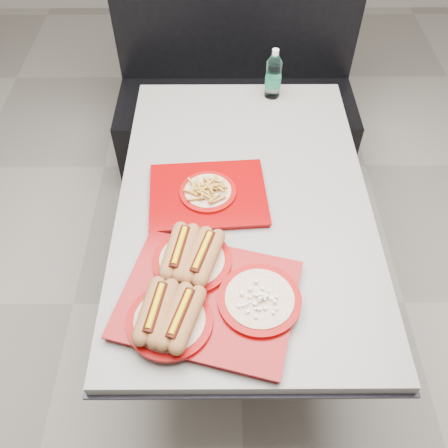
{
  "coord_description": "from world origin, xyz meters",
  "views": [
    {
      "loc": [
        -0.08,
        -1.17,
        2.0
      ],
      "look_at": [
        -0.07,
        -0.19,
        0.83
      ],
      "focal_mm": 38.0,
      "sensor_mm": 36.0,
      "label": 1
    }
  ],
  "objects_px": {
    "diner_table": "(243,226)",
    "water_bottle": "(273,76)",
    "tray_near": "(201,292)",
    "booth_bench": "(236,98)",
    "tray_far": "(208,193)"
  },
  "relations": [
    {
      "from": "diner_table",
      "to": "water_bottle",
      "type": "xyz_separation_m",
      "value": [
        0.14,
        0.62,
        0.26
      ]
    },
    {
      "from": "booth_bench",
      "to": "tray_far",
      "type": "height_order",
      "value": "booth_bench"
    },
    {
      "from": "water_bottle",
      "to": "booth_bench",
      "type": "bearing_deg",
      "value": 106.64
    },
    {
      "from": "diner_table",
      "to": "booth_bench",
      "type": "xyz_separation_m",
      "value": [
        0.0,
        1.09,
        -0.18
      ]
    },
    {
      "from": "tray_near",
      "to": "tray_far",
      "type": "bearing_deg",
      "value": 88.41
    },
    {
      "from": "tray_near",
      "to": "water_bottle",
      "type": "height_order",
      "value": "water_bottle"
    },
    {
      "from": "tray_near",
      "to": "booth_bench",
      "type": "bearing_deg",
      "value": 84.7
    },
    {
      "from": "booth_bench",
      "to": "tray_far",
      "type": "distance_m",
      "value": 1.16
    },
    {
      "from": "diner_table",
      "to": "water_bottle",
      "type": "distance_m",
      "value": 0.68
    },
    {
      "from": "diner_table",
      "to": "water_bottle",
      "type": "relative_size",
      "value": 6.43
    },
    {
      "from": "diner_table",
      "to": "booth_bench",
      "type": "height_order",
      "value": "booth_bench"
    },
    {
      "from": "booth_bench",
      "to": "tray_far",
      "type": "bearing_deg",
      "value": -96.73
    },
    {
      "from": "booth_bench",
      "to": "tray_near",
      "type": "height_order",
      "value": "booth_bench"
    },
    {
      "from": "diner_table",
      "to": "booth_bench",
      "type": "bearing_deg",
      "value": 90.0
    },
    {
      "from": "diner_table",
      "to": "tray_far",
      "type": "xyz_separation_m",
      "value": [
        -0.13,
        -0.0,
        0.19
      ]
    }
  ]
}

